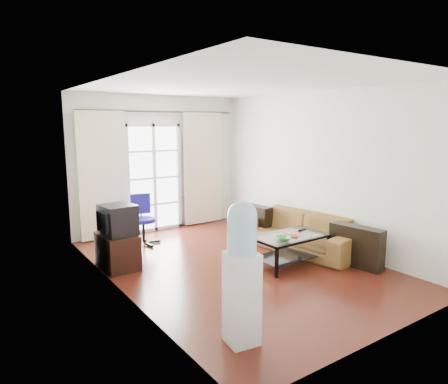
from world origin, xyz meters
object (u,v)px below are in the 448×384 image
at_px(sofa, 298,232).
at_px(coffee_table, 290,245).
at_px(crt_tv, 117,220).
at_px(task_chair, 143,229).
at_px(tv_stand, 118,251).
at_px(water_cooler, 242,270).

height_order(sofa, coffee_table, sofa).
bearing_deg(crt_tv, task_chair, 42.41).
distance_m(sofa, tv_stand, 3.01).
relative_size(crt_tv, water_cooler, 0.38).
bearing_deg(task_chair, sofa, -29.86).
relative_size(coffee_table, crt_tv, 2.15).
height_order(coffee_table, task_chair, task_chair).
distance_m(sofa, water_cooler, 3.20).
xyz_separation_m(crt_tv, task_chair, (0.80, 0.94, -0.48)).
xyz_separation_m(coffee_table, water_cooler, (-1.95, -1.37, 0.45)).
xyz_separation_m(tv_stand, task_chair, (0.80, 0.93, 0.00)).
xyz_separation_m(tv_stand, water_cooler, (0.28, -2.73, 0.49)).
distance_m(sofa, crt_tv, 3.03).
distance_m(tv_stand, crt_tv, 0.48).
height_order(coffee_table, crt_tv, crt_tv).
xyz_separation_m(sofa, task_chair, (-2.07, 1.83, -0.05)).
bearing_deg(task_chair, crt_tv, -118.74).
bearing_deg(tv_stand, water_cooler, -85.63).
bearing_deg(coffee_table, crt_tv, 149.00).
bearing_deg(sofa, crt_tv, -114.86).
relative_size(sofa, task_chair, 2.52).
bearing_deg(sofa, coffee_table, -62.15).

